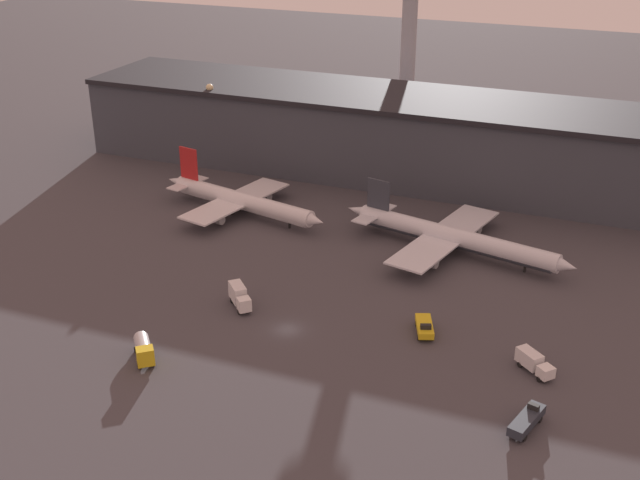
% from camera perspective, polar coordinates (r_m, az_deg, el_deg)
% --- Properties ---
extents(ground, '(600.00, 600.00, 0.00)m').
position_cam_1_polar(ground, '(131.40, -2.33, -6.38)').
color(ground, '#423F44').
extents(terminal_building, '(167.86, 29.65, 19.77)m').
position_cam_1_polar(terminal_building, '(194.33, 7.04, 7.22)').
color(terminal_building, '#3D424C').
rests_on(terminal_building, ground).
extents(airplane_0, '(42.82, 29.50, 12.28)m').
position_cam_1_polar(airplane_0, '(174.13, -5.68, 2.80)').
color(airplane_0, silver).
rests_on(airplane_0, ground).
extents(airplane_1, '(48.22, 34.93, 11.44)m').
position_cam_1_polar(airplane_1, '(157.74, 9.38, 0.20)').
color(airplane_1, silver).
rests_on(airplane_1, ground).
extents(service_vehicle_0, '(6.30, 6.44, 3.70)m').
position_cam_1_polar(service_vehicle_0, '(137.54, -5.75, -3.98)').
color(service_vehicle_0, white).
rests_on(service_vehicle_0, ground).
extents(service_vehicle_1, '(4.67, 7.07, 2.60)m').
position_cam_1_polar(service_vehicle_1, '(130.73, 7.44, -6.14)').
color(service_vehicle_1, gold).
rests_on(service_vehicle_1, ground).
extents(service_vehicle_2, '(6.42, 5.94, 3.00)m').
position_cam_1_polar(service_vehicle_2, '(124.21, 14.95, -8.40)').
color(service_vehicle_2, white).
rests_on(service_vehicle_2, ground).
extents(service_vehicle_3, '(4.16, 7.96, 2.88)m').
position_cam_1_polar(service_vehicle_3, '(112.86, 14.49, -12.30)').
color(service_vehicle_3, '#282D38').
rests_on(service_vehicle_3, ground).
extents(service_vehicle_4, '(6.31, 6.87, 3.42)m').
position_cam_1_polar(service_vehicle_4, '(125.70, -12.44, -7.59)').
color(service_vehicle_4, gold).
rests_on(service_vehicle_4, ground).
extents(lamp_post_0, '(1.80, 1.80, 21.09)m').
position_cam_1_polar(lamp_post_0, '(200.96, -7.75, 8.90)').
color(lamp_post_0, slate).
rests_on(lamp_post_0, ground).
extents(control_tower, '(9.00, 9.00, 47.56)m').
position_cam_1_polar(control_tower, '(237.60, 6.37, 14.82)').
color(control_tower, '#99999E').
rests_on(control_tower, ground).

